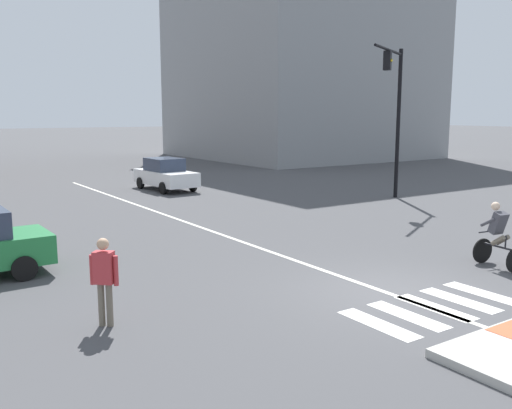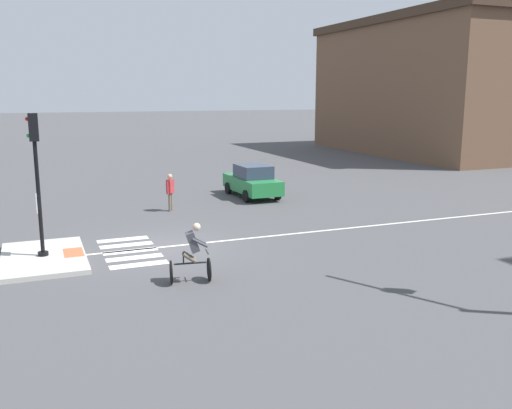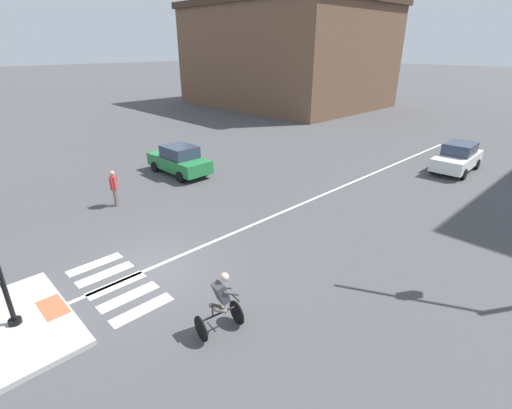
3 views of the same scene
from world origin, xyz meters
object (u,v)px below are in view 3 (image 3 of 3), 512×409
at_px(car_green_cross_left, 179,160).
at_px(pedestrian_at_curb_left, 114,185).
at_px(cyclist, 221,302).
at_px(car_white_eastbound_distant, 457,157).

relative_size(car_green_cross_left, pedestrian_at_curb_left, 2.47).
bearing_deg(cyclist, car_white_eastbound_distant, 92.53).
distance_m(car_white_eastbound_distant, pedestrian_at_curb_left, 18.77).
bearing_deg(pedestrian_at_curb_left, car_white_eastbound_distant, 61.83).
height_order(car_green_cross_left, car_white_eastbound_distant, same).
bearing_deg(cyclist, pedestrian_at_curb_left, 170.22).
height_order(car_white_eastbound_distant, cyclist, cyclist).
distance_m(car_white_eastbound_distant, cyclist, 18.23).
distance_m(car_green_cross_left, car_white_eastbound_distant, 16.02).
bearing_deg(pedestrian_at_curb_left, cyclist, -9.78).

